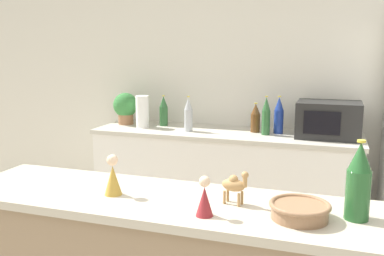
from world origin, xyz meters
name	(u,v)px	position (x,y,z in m)	size (l,w,h in m)	color
wall_back	(263,84)	(0.00, 2.73, 1.27)	(8.00, 0.06, 2.55)	silver
back_counter	(224,182)	(-0.26, 2.40, 0.45)	(2.22, 0.63, 0.90)	white
potted_plant	(126,107)	(-1.21, 2.45, 1.06)	(0.22, 0.22, 0.29)	#9E6B47
paper_towel_roll	(142,112)	(-0.99, 2.35, 1.04)	(0.12, 0.12, 0.28)	white
microwave	(328,120)	(0.57, 2.42, 1.04)	(0.48, 0.37, 0.28)	black
back_bottle_0	(266,116)	(0.09, 2.37, 1.05)	(0.07, 0.07, 0.31)	#2D6033
back_bottle_1	(164,111)	(-0.85, 2.49, 1.03)	(0.08, 0.08, 0.27)	#2D6033
back_bottle_2	(279,116)	(0.18, 2.46, 1.04)	(0.08, 0.08, 0.31)	navy
back_bottle_3	(255,118)	(-0.01, 2.45, 1.01)	(0.08, 0.08, 0.24)	brown
back_bottle_4	(188,114)	(-0.55, 2.31, 1.04)	(0.07, 0.07, 0.30)	#B2B7BC
wine_bottle	(359,182)	(0.70, 0.52, 1.12)	(0.09, 0.09, 0.29)	#235628
fruit_bowl	(300,210)	(0.51, 0.46, 1.01)	(0.22, 0.22, 0.06)	#8C6647
camel_figurine	(235,184)	(0.26, 0.53, 1.06)	(0.11, 0.07, 0.14)	#A87F4C
wise_man_figurine_blue	(113,178)	(-0.25, 0.48, 1.05)	(0.07, 0.07, 0.17)	#B28933
wise_man_figurine_crimson	(204,199)	(0.18, 0.38, 1.04)	(0.06, 0.06, 0.15)	maroon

